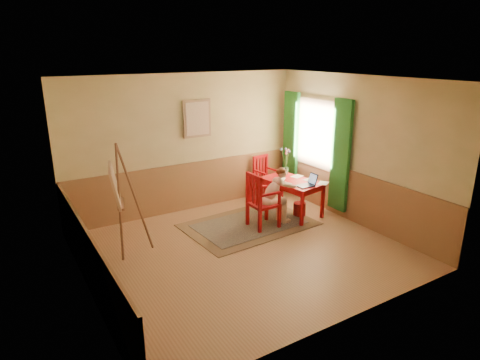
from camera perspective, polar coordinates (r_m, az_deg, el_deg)
room at (r=6.55m, az=0.64°, el=1.34°), size 5.04×4.54×2.84m
wainscot at (r=7.49m, az=-2.62°, el=-3.83°), size 5.00×4.50×1.00m
window at (r=8.83m, az=10.23°, el=4.96°), size 0.12×2.01×2.20m
wall_portrait at (r=8.45m, az=-5.92°, el=8.41°), size 0.60×0.05×0.76m
rug at (r=8.02m, az=1.25°, el=-6.12°), size 2.50×1.75×0.02m
table at (r=8.39m, az=7.12°, el=-0.63°), size 0.92×1.31×0.72m
chair_left at (r=7.72m, az=2.92°, el=-2.87°), size 0.49×0.47×1.07m
chair_back at (r=9.36m, az=3.39°, el=0.41°), size 0.47×0.48×0.95m
figure at (r=7.86m, az=4.85°, el=-1.94°), size 0.82×0.36×1.12m
laptop at (r=8.07m, az=9.32°, el=-0.46°), size 0.38×0.24×0.23m
papers at (r=8.44m, az=8.59°, el=0.08°), size 0.87×0.95×0.00m
vase at (r=8.71m, az=6.33°, el=2.47°), size 0.20×0.28×0.56m
wastebasket at (r=8.50m, az=8.18°, el=-3.99°), size 0.32×0.32×0.27m
easel at (r=6.88m, az=-16.50°, el=-1.25°), size 0.70×0.83×1.85m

